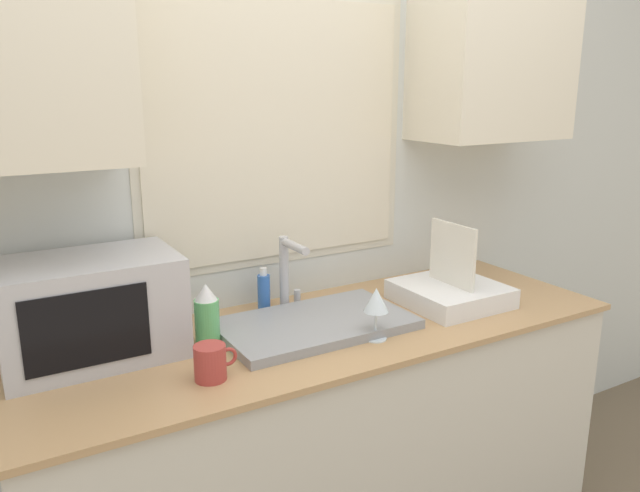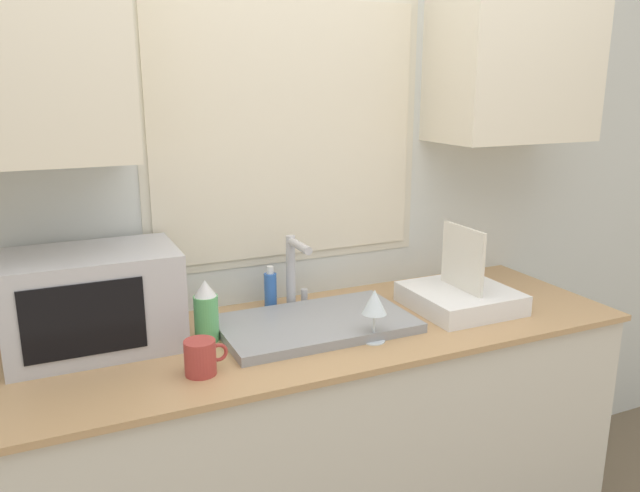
{
  "view_description": "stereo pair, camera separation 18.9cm",
  "coord_description": "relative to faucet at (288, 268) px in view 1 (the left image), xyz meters",
  "views": [
    {
      "loc": [
        -0.96,
        -1.29,
        1.67
      ],
      "look_at": [
        -0.04,
        0.29,
        1.19
      ],
      "focal_mm": 35.0,
      "sensor_mm": 36.0,
      "label": 1
    },
    {
      "loc": [
        -0.8,
        -1.38,
        1.67
      ],
      "look_at": [
        -0.04,
        0.29,
        1.19
      ],
      "focal_mm": 35.0,
      "sensor_mm": 36.0,
      "label": 2
    }
  ],
  "objects": [
    {
      "name": "microwave",
      "position": [
        -0.65,
        -0.05,
        -0.01
      ],
      "size": [
        0.49,
        0.32,
        0.29
      ],
      "color": "#B2B2B7",
      "rests_on": "countertop"
    },
    {
      "name": "faucet",
      "position": [
        0.0,
        0.0,
        0.0
      ],
      "size": [
        0.08,
        0.17,
        0.26
      ],
      "color": "#B7B7BC",
      "rests_on": "countertop"
    },
    {
      "name": "sink_basin",
      "position": [
        -0.0,
        -0.19,
        -0.14
      ],
      "size": [
        0.61,
        0.36,
        0.03
      ],
      "color": "gray",
      "rests_on": "countertop"
    },
    {
      "name": "wall_back",
      "position": [
        0.03,
        0.12,
        0.36
      ],
      "size": [
        6.0,
        0.38,
        2.6
      ],
      "color": "silver",
      "rests_on": "ground_plane"
    },
    {
      "name": "spray_bottle",
      "position": [
        -0.34,
        -0.14,
        -0.06
      ],
      "size": [
        0.07,
        0.07,
        0.19
      ],
      "color": "#59B266",
      "rests_on": "countertop"
    },
    {
      "name": "soap_bottle",
      "position": [
        -0.07,
        0.04,
        -0.08
      ],
      "size": [
        0.04,
        0.04,
        0.15
      ],
      "color": "blue",
      "rests_on": "countertop"
    },
    {
      "name": "mug_near_sink",
      "position": [
        -0.42,
        -0.36,
        -0.1
      ],
      "size": [
        0.12,
        0.09,
        0.1
      ],
      "color": "#A53833",
      "rests_on": "countertop"
    },
    {
      "name": "dish_rack",
      "position": [
        0.53,
        -0.23,
        -0.11
      ],
      "size": [
        0.34,
        0.34,
        0.29
      ],
      "color": "white",
      "rests_on": "countertop"
    },
    {
      "name": "wine_glass",
      "position": [
        0.11,
        -0.36,
        -0.03
      ],
      "size": [
        0.08,
        0.08,
        0.16
      ],
      "color": "silver",
      "rests_on": "countertop"
    },
    {
      "name": "countertop",
      "position": [
        0.03,
        -0.19,
        -0.61
      ],
      "size": [
        1.96,
        0.67,
        0.91
      ],
      "color": "beige",
      "rests_on": "ground_plane"
    }
  ]
}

